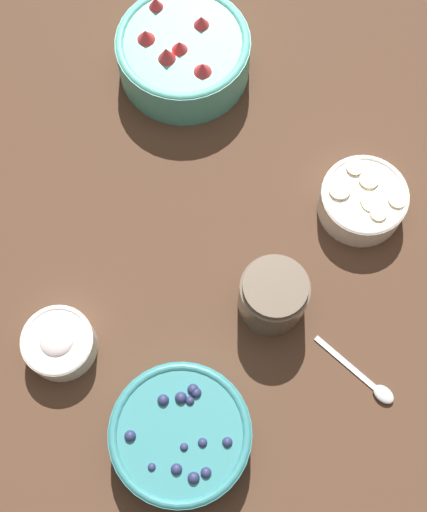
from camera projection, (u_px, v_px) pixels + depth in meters
name	position (u px, v px, depth m)	size (l,w,h in m)	color
ground_plane	(234.00, 262.00, 1.07)	(4.00, 4.00, 0.00)	#4C3323
bowl_strawberries	(183.00, 53.00, 1.14)	(0.21, 0.21, 0.10)	#56B7A8
bowl_blueberries	(181.00, 435.00, 0.95)	(0.19, 0.19, 0.06)	teal
bowl_bananas	(363.00, 200.00, 1.07)	(0.13, 0.13, 0.05)	white
bowl_cream	(59.00, 343.00, 0.99)	(0.10, 0.10, 0.05)	white
jar_chocolate	(273.00, 296.00, 1.01)	(0.10, 0.10, 0.09)	brown
spoon	(369.00, 382.00, 1.00)	(0.06, 0.14, 0.01)	silver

